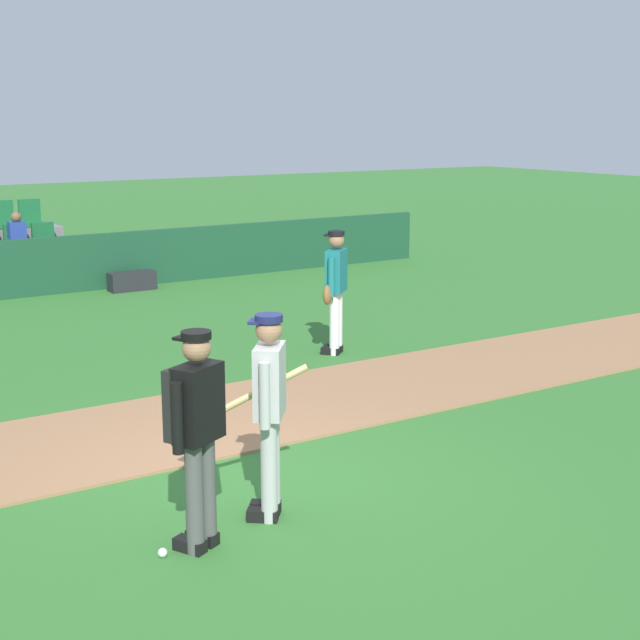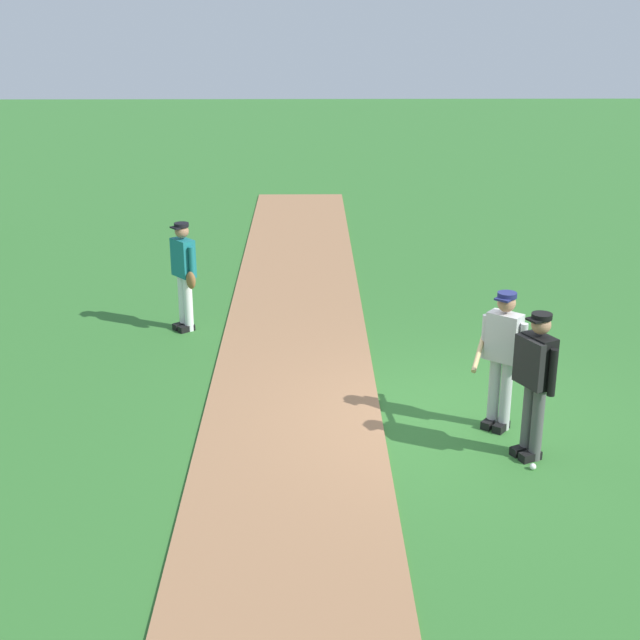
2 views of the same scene
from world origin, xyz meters
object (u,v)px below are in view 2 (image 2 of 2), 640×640
runner_teal_jersey (184,272)px  baseball (533,467)px  batter_grey_jersey (502,355)px  umpire_home_plate (535,377)px

runner_teal_jersey → baseball: runner_teal_jersey is taller
batter_grey_jersey → umpire_home_plate: 0.79m
umpire_home_plate → runner_teal_jersey: bearing=46.4°
baseball → runner_teal_jersey: bearing=44.3°
umpire_home_plate → baseball: (-0.31, 0.02, -0.96)m
umpire_home_plate → baseball: 1.01m
runner_teal_jersey → batter_grey_jersey: bearing=-129.5°
runner_teal_jersey → umpire_home_plate: bearing=-133.6°
batter_grey_jersey → baseball: bearing=-169.7°
runner_teal_jersey → baseball: (-4.62, -4.50, -0.93)m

